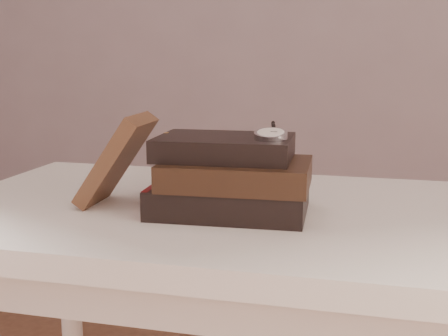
# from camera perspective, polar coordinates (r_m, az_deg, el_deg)

# --- Properties ---
(table) EXTENTS (1.00, 0.60, 0.75)m
(table) POSITION_cam_1_polar(r_m,az_deg,el_deg) (1.05, -0.08, -8.53)
(table) COLOR white
(table) RESTS_ON ground
(book_stack) EXTENTS (0.27, 0.19, 0.13)m
(book_stack) POSITION_cam_1_polar(r_m,az_deg,el_deg) (0.96, 0.66, -0.95)
(book_stack) COLOR black
(book_stack) RESTS_ON table
(journal) EXTENTS (0.13, 0.11, 0.16)m
(journal) POSITION_cam_1_polar(r_m,az_deg,el_deg) (1.03, -10.48, 0.79)
(journal) COLOR #3E2417
(journal) RESTS_ON table
(pocket_watch) EXTENTS (0.06, 0.16, 0.02)m
(pocket_watch) POSITION_cam_1_polar(r_m,az_deg,el_deg) (0.93, 4.60, 3.36)
(pocket_watch) COLOR silver
(pocket_watch) RESTS_ON book_stack
(eyeglasses) EXTENTS (0.11, 0.13, 0.05)m
(eyeglasses) POSITION_cam_1_polar(r_m,az_deg,el_deg) (1.06, -3.31, 0.89)
(eyeglasses) COLOR silver
(eyeglasses) RESTS_ON book_stack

